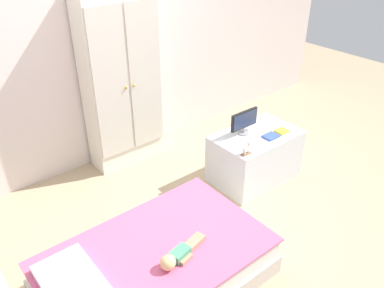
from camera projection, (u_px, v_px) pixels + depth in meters
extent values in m
cube|color=tan|center=(202.00, 241.00, 3.08)|extent=(10.00, 10.00, 0.02)
cube|color=silver|center=(87.00, 24.00, 3.44)|extent=(6.40, 0.05, 2.70)
cube|color=beige|center=(158.00, 276.00, 2.68)|extent=(1.47, 0.92, 0.15)
cube|color=silver|center=(157.00, 260.00, 2.60)|extent=(1.43, 0.88, 0.15)
cube|color=#D65B84|center=(156.00, 251.00, 2.56)|extent=(1.46, 0.91, 0.02)
cube|color=#4CA375|center=(180.00, 254.00, 2.50)|extent=(0.14, 0.11, 0.06)
cube|color=tan|center=(192.00, 241.00, 2.61)|extent=(0.16, 0.07, 0.04)
cube|color=tan|center=(196.00, 243.00, 2.59)|extent=(0.16, 0.07, 0.04)
cube|color=tan|center=(174.00, 252.00, 2.53)|extent=(0.10, 0.05, 0.03)
cube|color=tan|center=(187.00, 259.00, 2.48)|extent=(0.10, 0.05, 0.03)
sphere|color=tan|center=(169.00, 262.00, 2.42)|extent=(0.09, 0.09, 0.09)
sphere|color=#E0C67F|center=(168.00, 263.00, 2.41)|extent=(0.10, 0.10, 0.10)
cube|color=white|center=(121.00, 81.00, 3.68)|extent=(0.70, 0.27, 1.67)
cube|color=beige|center=(112.00, 86.00, 3.46)|extent=(0.33, 0.02, 1.37)
cube|color=beige|center=(145.00, 77.00, 3.65)|extent=(0.33, 0.02, 1.37)
sphere|color=gold|center=(127.00, 88.00, 3.54)|extent=(0.02, 0.02, 0.02)
sphere|color=gold|center=(134.00, 85.00, 3.59)|extent=(0.02, 0.02, 0.02)
cube|color=silver|center=(255.00, 156.00, 3.68)|extent=(0.79, 0.50, 0.47)
cylinder|color=#99999E|center=(243.00, 133.00, 3.58)|extent=(0.10, 0.10, 0.01)
cylinder|color=#99999E|center=(243.00, 130.00, 3.56)|extent=(0.02, 0.02, 0.05)
cube|color=black|center=(244.00, 119.00, 3.51)|extent=(0.30, 0.02, 0.16)
cube|color=#28334C|center=(245.00, 120.00, 3.50)|extent=(0.28, 0.01, 0.14)
cube|color=#8E6642|center=(245.00, 153.00, 3.28)|extent=(0.09, 0.01, 0.01)
cube|color=#8E6642|center=(247.00, 154.00, 3.26)|extent=(0.09, 0.01, 0.01)
cube|color=white|center=(246.00, 149.00, 3.25)|extent=(0.06, 0.03, 0.03)
cylinder|color=white|center=(247.00, 150.00, 3.28)|extent=(0.01, 0.01, 0.02)
cylinder|color=white|center=(249.00, 151.00, 3.27)|extent=(0.01, 0.01, 0.02)
cylinder|color=white|center=(243.00, 152.00, 3.26)|extent=(0.01, 0.01, 0.02)
cylinder|color=white|center=(245.00, 153.00, 3.24)|extent=(0.01, 0.01, 0.02)
cylinder|color=white|center=(249.00, 145.00, 3.25)|extent=(0.02, 0.02, 0.02)
sphere|color=white|center=(249.00, 143.00, 3.24)|extent=(0.03, 0.03, 0.03)
cube|color=blue|center=(271.00, 136.00, 3.52)|extent=(0.14, 0.11, 0.02)
cube|color=gold|center=(282.00, 131.00, 3.60)|extent=(0.11, 0.10, 0.02)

